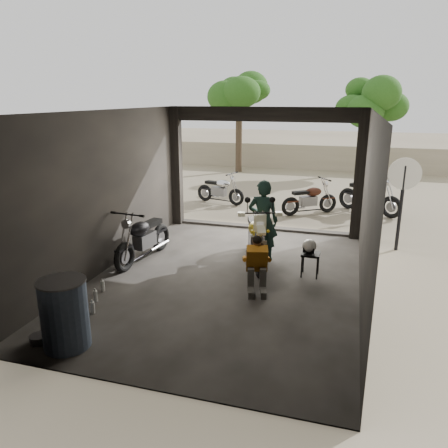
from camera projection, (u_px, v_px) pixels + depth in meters
The scene contains 16 objects.
ground at pixel (226, 279), 8.55m from camera, with size 80.00×80.00×0.00m, color #7A6D56.
garage at pixel (234, 209), 8.69m from camera, with size 7.00×7.13×3.20m.
boundary_wall at pixel (306, 157), 21.27m from camera, with size 18.00×0.30×1.20m, color gray.
tree_left at pixel (239, 84), 19.75m from camera, with size 2.20×2.20×5.60m.
tree_right at pixel (372, 94), 19.68m from camera, with size 2.20×2.20×5.00m.
main_bike at pixel (256, 234), 9.16m from camera, with size 0.81×1.97×1.31m, color white, non-canonical shape.
left_bike at pixel (143, 234), 9.37m from camera, with size 0.73×1.77×1.19m, color black, non-canonical shape.
outside_bike_a at pixel (220, 188), 14.50m from camera, with size 0.65×1.58×1.07m, color black, non-canonical shape.
outside_bike_b at pixel (310, 197), 13.14m from camera, with size 0.66×1.60×1.08m, color #3D190E, non-canonical shape.
outside_bike_c at pixel (370, 193), 13.21m from camera, with size 0.77×1.87×1.26m, color black, non-canonical shape.
rider at pixel (263, 221), 9.34m from camera, with size 0.65×0.42×1.77m, color black.
mechanic at pixel (257, 267), 7.83m from camera, with size 0.51×0.69×1.00m, color #C3771A, non-canonical shape.
stool at pixel (311, 257), 8.56m from camera, with size 0.36×0.36×0.49m.
helmet at pixel (309, 246), 8.55m from camera, with size 0.28×0.30×0.27m, color white.
oil_drum at pixel (65, 315), 6.09m from camera, with size 0.65×0.65×1.01m, color #425470.
sign_post at pixel (403, 190), 9.77m from camera, with size 0.72×0.08×2.15m.
Camera 1 is at (2.19, -7.59, 3.44)m, focal length 35.00 mm.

